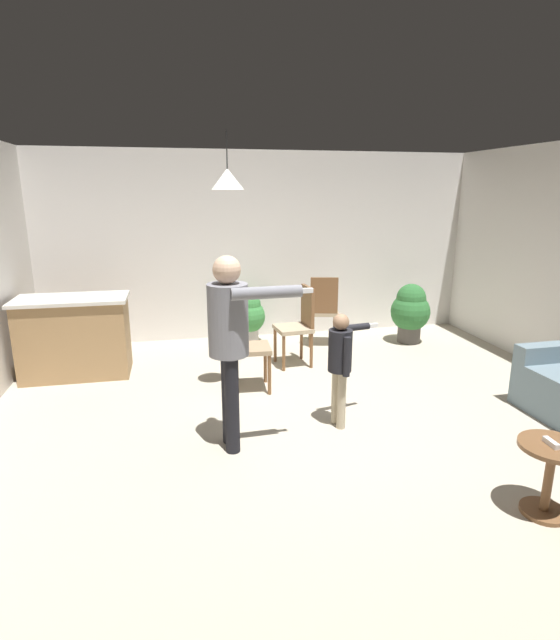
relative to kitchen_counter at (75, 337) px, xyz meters
name	(u,v)px	position (x,y,z in m)	size (l,w,h in m)	color
ground	(321,428)	(2.45, -1.92, -0.48)	(7.68, 7.68, 0.00)	#B2A893
wall_back	(261,246)	(2.45, 1.28, 0.87)	(6.40, 0.10, 2.70)	silver
kitchen_counter	(75,337)	(0.00, 0.00, 0.00)	(1.26, 0.66, 0.95)	#99754C
side_table_by_couch	(550,471)	(3.58, -3.44, -0.15)	(0.44, 0.44, 0.52)	brown
person_adult	(230,332)	(1.61, -2.08, 0.55)	(0.82, 0.48, 1.65)	black
person_child	(341,357)	(2.63, -1.90, 0.19)	(0.54, 0.37, 1.08)	tan
dining_chair_by_counter	(244,342)	(1.89, -0.85, 0.07)	(0.44, 0.44, 1.00)	brown
dining_chair_near_wall	(299,323)	(2.67, -0.17, 0.07)	(0.46, 0.46, 1.00)	brown
dining_chair_centre_back	(323,308)	(3.20, 0.52, 0.07)	(0.51, 0.51, 1.00)	brown
potted_plant_corner	(410,310)	(4.48, 0.42, 0.00)	(0.56, 0.56, 0.86)	#4C4742
potted_plant_by_wall	(248,315)	(2.19, 0.88, -0.07)	(0.48, 0.48, 0.74)	#B7B2AD
spare_remote_on_table	(551,443)	(3.56, -3.45, 0.06)	(0.04, 0.13, 0.04)	white
ceiling_light_pendant	(227,179)	(1.74, -0.97, 1.77)	(0.32, 0.32, 0.55)	silver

